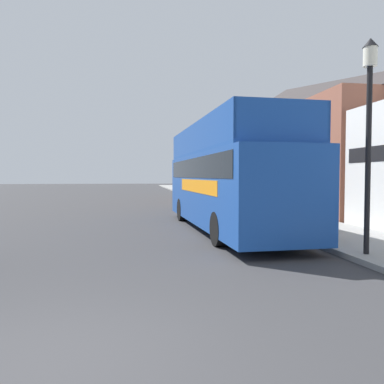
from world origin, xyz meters
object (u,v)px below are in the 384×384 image
at_px(tour_bus, 226,182).
at_px(lamp_post_nearest, 369,108).
at_px(lamp_post_second, 249,150).
at_px(lamp_post_third, 210,156).
at_px(parked_car_ahead_of_bus, 201,198).

relative_size(tour_bus, lamp_post_nearest, 2.05).
relative_size(lamp_post_second, lamp_post_third, 0.93).
height_order(tour_bus, parked_car_ahead_of_bus, tour_bus).
relative_size(lamp_post_nearest, lamp_post_second, 1.12).
height_order(lamp_post_second, lamp_post_third, lamp_post_third).
bearing_deg(tour_bus, lamp_post_second, 59.83).
height_order(lamp_post_nearest, lamp_post_second, lamp_post_nearest).
bearing_deg(lamp_post_third, tour_bus, -99.41).
xyz_separation_m(lamp_post_nearest, lamp_post_third, (0.15, 19.32, -0.15)).
xyz_separation_m(lamp_post_nearest, lamp_post_second, (0.09, 9.66, -0.35)).
bearing_deg(parked_car_ahead_of_bus, lamp_post_nearest, -80.01).
xyz_separation_m(tour_bus, lamp_post_third, (2.30, 13.91, 1.71)).
distance_m(lamp_post_nearest, lamp_post_second, 9.67).
bearing_deg(lamp_post_second, lamp_post_nearest, -90.51).
bearing_deg(lamp_post_nearest, lamp_post_second, 89.49).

